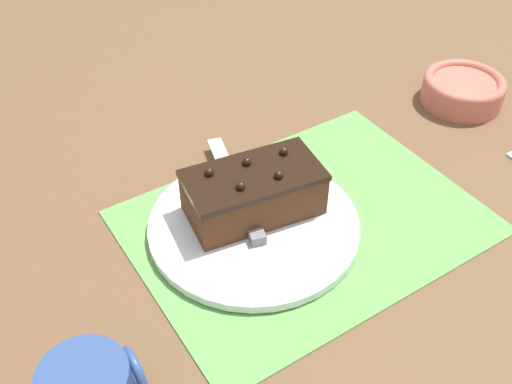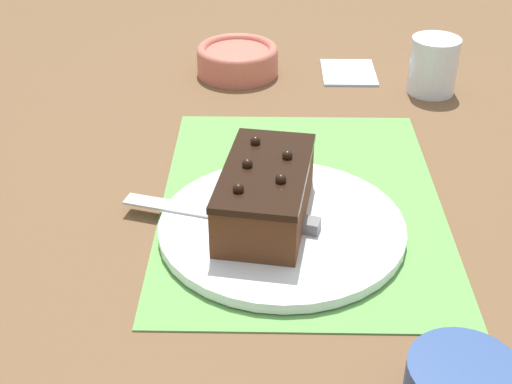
% 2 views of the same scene
% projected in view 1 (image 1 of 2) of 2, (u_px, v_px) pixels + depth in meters
% --- Properties ---
extents(ground_plane, '(3.00, 3.00, 0.00)m').
position_uv_depth(ground_plane, '(305.00, 222.00, 0.81)').
color(ground_plane, brown).
extents(placemat_woven, '(0.46, 0.34, 0.00)m').
position_uv_depth(placemat_woven, '(305.00, 221.00, 0.81)').
color(placemat_woven, '#609E4C').
rests_on(placemat_woven, ground_plane).
extents(cake_plate, '(0.28, 0.28, 0.01)m').
position_uv_depth(cake_plate, '(254.00, 225.00, 0.80)').
color(cake_plate, white).
rests_on(cake_plate, placemat_woven).
extents(chocolate_cake, '(0.19, 0.12, 0.07)m').
position_uv_depth(chocolate_cake, '(253.00, 192.00, 0.79)').
color(chocolate_cake, '#512D19').
rests_on(chocolate_cake, cake_plate).
extents(serving_knife, '(0.08, 0.23, 0.01)m').
position_uv_depth(serving_knife, '(242.00, 204.00, 0.81)').
color(serving_knife, slate).
rests_on(serving_knife, cake_plate).
extents(small_bowl, '(0.14, 0.14, 0.05)m').
position_uv_depth(small_bowl, '(463.00, 89.00, 1.02)').
color(small_bowl, '#C66656').
rests_on(small_bowl, ground_plane).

